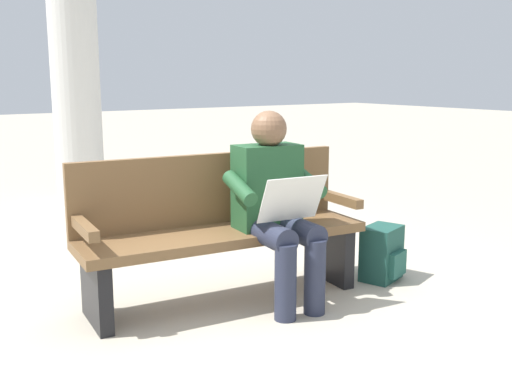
% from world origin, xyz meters
% --- Properties ---
extents(ground_plane, '(40.00, 40.00, 0.00)m').
position_xyz_m(ground_plane, '(0.00, 0.00, 0.00)').
color(ground_plane, '#B7AD99').
extents(bench_near, '(1.84, 0.67, 0.90)m').
position_xyz_m(bench_near, '(-0.01, -0.07, 0.46)').
color(bench_near, brown).
rests_on(bench_near, ground).
extents(person_seated, '(0.60, 0.60, 1.18)m').
position_xyz_m(person_seated, '(-0.25, 0.19, 0.63)').
color(person_seated, '#23512D').
rests_on(person_seated, ground).
extents(backpack, '(0.34, 0.31, 0.37)m').
position_xyz_m(backpack, '(-1.10, 0.28, 0.18)').
color(backpack, '#1E4C42').
rests_on(backpack, ground).
extents(support_pillar, '(0.51, 0.51, 3.82)m').
position_xyz_m(support_pillar, '(-0.25, -3.44, 1.91)').
color(support_pillar, silver).
rests_on(support_pillar, ground).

